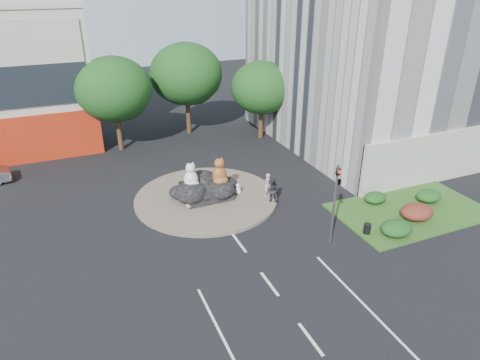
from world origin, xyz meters
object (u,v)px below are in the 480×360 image
at_px(litter_bin, 367,229).
at_px(cat_white, 191,175).
at_px(pedestrian_pink, 267,185).
at_px(cat_tabby, 220,171).
at_px(kitten_white, 238,188).
at_px(pedestrian_dark, 273,190).
at_px(kitten_calico, 189,201).

bearing_deg(litter_bin, cat_white, 136.32).
bearing_deg(pedestrian_pink, cat_white, -49.30).
bearing_deg(pedestrian_pink, cat_tabby, -55.78).
xyz_separation_m(kitten_white, pedestrian_dark, (1.77, -1.90, 0.41)).
bearing_deg(litter_bin, pedestrian_pink, 118.04).
xyz_separation_m(kitten_calico, kitten_white, (3.78, 0.52, -0.06)).
distance_m(cat_white, kitten_calico, 1.76).
bearing_deg(pedestrian_dark, pedestrian_pink, -48.29).
xyz_separation_m(pedestrian_pink, pedestrian_dark, (0.01, -0.81, -0.03)).
distance_m(kitten_white, litter_bin, 9.33).
bearing_deg(kitten_white, pedestrian_pink, -50.35).
distance_m(cat_tabby, litter_bin, 10.41).
relative_size(kitten_calico, kitten_white, 1.15).
xyz_separation_m(cat_tabby, pedestrian_pink, (3.03, -1.33, -1.05)).
height_order(cat_tabby, pedestrian_dark, cat_tabby).
xyz_separation_m(kitten_calico, pedestrian_pink, (5.53, -0.57, 0.38)).
xyz_separation_m(cat_tabby, pedestrian_dark, (3.04, -2.14, -1.08)).
xyz_separation_m(kitten_white, litter_bin, (5.27, -7.69, -0.19)).
relative_size(kitten_white, litter_bin, 1.34).
xyz_separation_m(pedestrian_dark, litter_bin, (3.50, -5.79, -0.59)).
bearing_deg(kitten_calico, kitten_white, 18.53).
distance_m(cat_tabby, pedestrian_dark, 3.87).
xyz_separation_m(kitten_calico, litter_bin, (9.04, -7.17, -0.25)).
height_order(cat_white, kitten_white, cat_white).
height_order(pedestrian_dark, litter_bin, pedestrian_dark).
xyz_separation_m(kitten_white, pedestrian_pink, (1.75, -1.09, 0.44)).
bearing_deg(cat_white, kitten_calico, -120.15).
bearing_deg(kitten_white, litter_bin, -73.99).
bearing_deg(cat_tabby, cat_white, 166.58).
bearing_deg(cat_white, pedestrian_pink, -20.07).
height_order(kitten_calico, litter_bin, kitten_calico).
xyz_separation_m(cat_white, pedestrian_pink, (5.02, -1.55, -0.99)).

